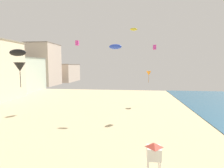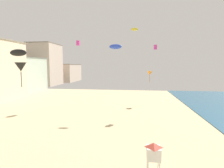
# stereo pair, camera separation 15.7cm
# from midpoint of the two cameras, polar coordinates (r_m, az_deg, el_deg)

# --- Properties ---
(boardwalk_hotel_far) EXTENTS (12.26, 14.09, 11.49)m
(boardwalk_hotel_far) POSITION_cam_midpoint_polar(r_m,az_deg,el_deg) (69.72, -27.54, 2.80)
(boardwalk_hotel_far) COLOR #B7C6B2
(boardwalk_hotel_far) RESTS_ON ground
(boardwalk_hotel_distant) EXTENTS (10.73, 13.89, 18.37)m
(boardwalk_hotel_distant) POSITION_cam_midpoint_polar(r_m,az_deg,el_deg) (84.49, -21.02, 5.84)
(boardwalk_hotel_distant) COLOR #C6B29E
(boardwalk_hotel_distant) RESTS_ON ground
(boardwalk_hotel_furthest) EXTENTS (14.42, 19.80, 9.63)m
(boardwalk_hotel_furthest) POSITION_cam_midpoint_polar(r_m,az_deg,el_deg) (103.07, -15.65, 3.52)
(boardwalk_hotel_furthest) COLOR #C6B29E
(boardwalk_hotel_furthest) RESTS_ON ground
(lifeguard_stand) EXTENTS (1.10, 1.10, 2.55)m
(lifeguard_stand) POSITION_cam_midpoint_polar(r_m,az_deg,el_deg) (15.65, 13.03, -20.30)
(lifeguard_stand) COLOR white
(lifeguard_stand) RESTS_ON ground
(kite_magenta_box) EXTENTS (0.57, 0.57, 0.89)m
(kite_magenta_box) POSITION_cam_midpoint_polar(r_m,az_deg,el_deg) (35.56, 13.39, 11.43)
(kite_magenta_box) COLOR #DB3D9E
(kite_magenta_box_2) EXTENTS (0.68, 0.68, 1.07)m
(kite_magenta_box_2) POSITION_cam_midpoint_polar(r_m,az_deg,el_deg) (41.43, -11.23, 12.79)
(kite_magenta_box_2) COLOR #DB3D9E
(kite_yellow_parafoil) EXTENTS (1.44, 0.40, 0.56)m
(kite_yellow_parafoil) POSITION_cam_midpoint_polar(r_m,az_deg,el_deg) (37.26, 6.87, 17.06)
(kite_yellow_parafoil) COLOR yellow
(kite_black_delta) EXTENTS (1.76, 1.76, 4.00)m
(kite_black_delta) POSITION_cam_midpoint_polar(r_m,az_deg,el_deg) (31.96, -27.64, 4.87)
(kite_black_delta) COLOR black
(kite_blue_parafoil) EXTENTS (1.40, 0.39, 0.54)m
(kite_blue_parafoil) POSITION_cam_midpoint_polar(r_m,az_deg,el_deg) (20.08, 0.85, 11.90)
(kite_blue_parafoil) COLOR blue
(kite_orange_delta) EXTENTS (1.17, 1.17, 2.65)m
(kite_orange_delta) POSITION_cam_midpoint_polar(r_m,az_deg,el_deg) (42.01, 11.63, 3.41)
(kite_orange_delta) COLOR orange
(kite_black_parafoil) EXTENTS (1.99, 0.55, 0.77)m
(kite_black_parafoil) POSITION_cam_midpoint_polar(r_m,az_deg,el_deg) (22.63, -28.23, 8.87)
(kite_black_parafoil) COLOR black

